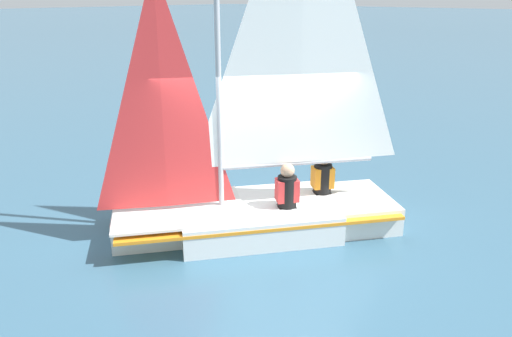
% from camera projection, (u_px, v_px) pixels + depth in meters
% --- Properties ---
extents(ground_plane, '(260.00, 260.00, 0.00)m').
position_uv_depth(ground_plane, '(256.00, 230.00, 8.11)').
color(ground_plane, '#38607A').
extents(sailboat_main, '(3.89, 4.46, 5.83)m').
position_uv_depth(sailboat_main, '(260.00, 183.00, 7.85)').
color(sailboat_main, white).
rests_on(sailboat_main, ground_plane).
extents(sailor_helm, '(0.42, 0.43, 1.16)m').
position_uv_depth(sailor_helm, '(287.00, 196.00, 7.82)').
color(sailor_helm, black).
rests_on(sailor_helm, ground_plane).
extents(sailor_crew, '(0.42, 0.43, 1.16)m').
position_uv_depth(sailor_crew, '(322.00, 183.00, 8.37)').
color(sailor_crew, black).
rests_on(sailor_crew, ground_plane).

